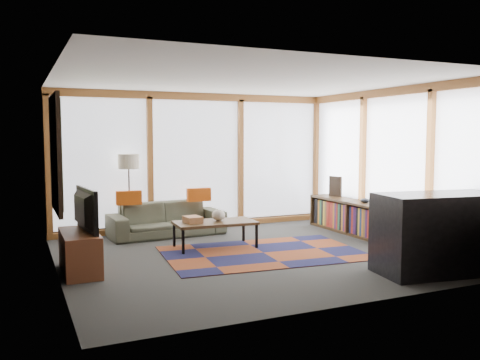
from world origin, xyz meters
name	(u,v)px	position (x,y,z in m)	size (l,w,h in m)	color
ground	(251,255)	(0.00, 0.00, 0.00)	(5.50, 5.50, 0.00)	#2E2E2C
room_envelope	(264,151)	(0.49, 0.56, 1.54)	(5.52, 5.02, 2.62)	#483F35
rug	(263,253)	(0.21, 0.00, 0.01)	(2.97, 1.91, 0.01)	brown
sofa	(167,219)	(-0.75, 1.95, 0.30)	(2.04, 0.80, 0.59)	#3A3E30
pillow_left	(129,198)	(-1.42, 1.96, 0.72)	(0.44, 0.13, 0.24)	#B5470F
pillow_right	(199,195)	(-0.15, 1.92, 0.71)	(0.43, 0.13, 0.24)	#B5470F
floor_lamp	(129,196)	(-1.38, 2.13, 0.73)	(0.37, 0.37, 1.47)	black
coffee_table	(215,235)	(-0.32, 0.66, 0.21)	(1.28, 0.64, 0.43)	#332110
book_stack	(193,220)	(-0.68, 0.70, 0.48)	(0.24, 0.30, 0.10)	#996139
vase	(218,215)	(-0.25, 0.69, 0.52)	(0.22, 0.22, 0.19)	beige
bookshelf	(356,218)	(2.43, 0.68, 0.30)	(0.44, 2.41, 0.60)	#332110
bowl_a	(375,202)	(2.45, 0.17, 0.65)	(0.19, 0.19, 0.10)	black
bowl_b	(365,201)	(2.44, 0.43, 0.65)	(0.17, 0.17, 0.08)	black
shelf_picture	(335,186)	(2.51, 1.45, 0.80)	(0.04, 0.30, 0.40)	black
tv_console	(80,252)	(-2.47, 0.02, 0.27)	(0.45, 1.07, 0.54)	brown
television	(79,210)	(-2.46, 0.07, 0.82)	(0.99, 0.13, 0.57)	black
bar_counter	(440,233)	(1.83, -1.90, 0.52)	(1.65, 0.77, 1.04)	black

